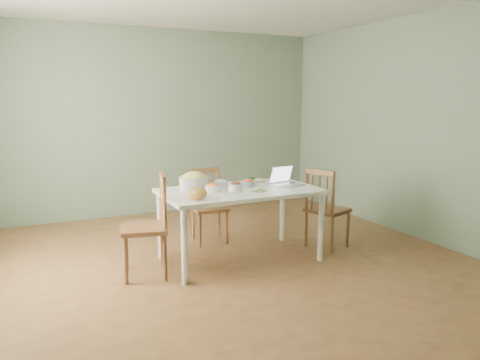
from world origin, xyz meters
name	(u,v)px	position (x,y,z in m)	size (l,w,h in m)	color
floor	(227,264)	(0.00, 0.00, 0.00)	(5.00, 5.00, 0.00)	#4F311D
wall_back	(158,123)	(0.00, 2.50, 1.35)	(5.00, 0.00, 2.70)	#5B6955
wall_front	(423,168)	(0.00, -2.50, 1.35)	(5.00, 0.00, 2.70)	#5B6955
wall_right	(414,127)	(2.50, 0.00, 1.35)	(0.00, 5.00, 2.70)	#5B6955
dining_table	(240,225)	(0.18, 0.07, 0.38)	(1.63, 0.92, 0.76)	white
chair_far	(210,206)	(0.12, 0.78, 0.44)	(0.38, 0.37, 0.87)	#472915
chair_left	(144,226)	(-0.84, 0.05, 0.50)	(0.44, 0.42, 1.00)	#472915
chair_right	(328,208)	(1.27, 0.02, 0.46)	(0.41, 0.39, 0.92)	#472915
bread_boule	(197,193)	(-0.39, -0.19, 0.82)	(0.18, 0.18, 0.12)	#CE8A3E
butter_stick	(215,199)	(-0.26, -0.32, 0.78)	(0.11, 0.03, 0.03)	white
bowl_squash	(194,181)	(-0.24, 0.28, 0.85)	(0.31, 0.31, 0.18)	#D5CC60
bowl_carrot	(212,187)	(-0.12, 0.09, 0.81)	(0.15, 0.15, 0.08)	orange
bowl_onion	(221,184)	(0.04, 0.25, 0.81)	(0.16, 0.16, 0.09)	beige
bowl_mushroom	(236,187)	(0.10, -0.01, 0.81)	(0.15, 0.15, 0.10)	#392015
bowl_redpep	(249,183)	(0.34, 0.17, 0.80)	(0.13, 0.13, 0.08)	#B11F22
bowl_broccoli	(251,181)	(0.43, 0.29, 0.80)	(0.13, 0.13, 0.08)	#123F11
flatbread	(257,180)	(0.57, 0.42, 0.77)	(0.19, 0.19, 0.02)	#C4B688
basil_bunch	(258,190)	(0.31, -0.09, 0.77)	(0.19, 0.19, 0.02)	#3B7B2B
laptop	(289,176)	(0.75, 0.02, 0.87)	(0.31, 0.28, 0.21)	silver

